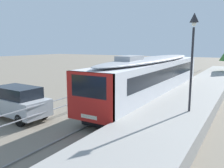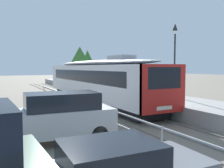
{
  "view_description": "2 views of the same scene",
  "coord_description": "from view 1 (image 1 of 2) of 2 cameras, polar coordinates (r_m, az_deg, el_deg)",
  "views": [
    {
      "loc": [
        6.75,
        6.77,
        4.55
      ],
      "look_at": [
        -1.0,
        19.91,
        2.0
      ],
      "focal_mm": 37.07,
      "sensor_mm": 36.0,
      "label": 1
    },
    {
      "loc": [
        -8.03,
        6.16,
        3.08
      ],
      "look_at": [
        -1.0,
        19.91,
        2.0
      ],
      "focal_mm": 38.59,
      "sensor_mm": 36.0,
      "label": 2
    }
  ],
  "objects": [
    {
      "name": "track_rails",
      "position": [
        17.26,
        6.43,
        -5.74
      ],
      "size": [
        3.2,
        60.0,
        0.14
      ],
      "color": "slate",
      "rests_on": "ground"
    },
    {
      "name": "station_platform",
      "position": [
        16.15,
        17.08,
        -5.64
      ],
      "size": [
        3.9,
        60.0,
        0.9
      ],
      "primitive_type": "cube",
      "color": "#999691",
      "rests_on": "ground"
    },
    {
      "name": "platform_lamp_mid_platform",
      "position": [
        13.3,
        19.31,
        9.28
      ],
      "size": [
        0.34,
        0.34,
        5.35
      ],
      "color": "#232328",
      "rests_on": "station_platform"
    },
    {
      "name": "commuter_train",
      "position": [
        19.62,
        10.18,
        2.3
      ],
      "size": [
        2.82,
        18.48,
        3.74
      ],
      "color": "silver",
      "rests_on": "track_rails"
    },
    {
      "name": "ground_plane",
      "position": [
        18.64,
        -2.04,
        -4.64
      ],
      "size": [
        160.0,
        160.0,
        0.0
      ],
      "primitive_type": "plane",
      "color": "slate"
    },
    {
      "name": "parked_suv_silver",
      "position": [
        15.68,
        -22.46,
        -4.1
      ],
      "size": [
        4.69,
        2.14,
        2.04
      ],
      "color": "#B7BABF",
      "rests_on": "ground"
    }
  ]
}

